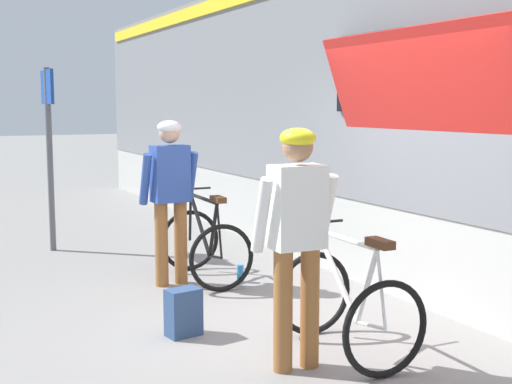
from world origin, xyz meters
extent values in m
plane|color=gray|center=(0.00, 0.00, 0.00)|extent=(80.00, 80.00, 0.00)
cube|color=slate|center=(2.92, 0.59, 2.25)|extent=(3.00, 20.01, 2.70)
cube|color=#B7B7B2|center=(2.92, 0.59, 0.45)|extent=(2.97, 20.01, 0.90)
cube|color=red|center=(1.40, -0.62, 1.80)|extent=(0.61, 3.75, 1.61)
cube|color=black|center=(1.39, 0.84, 2.25)|extent=(0.04, 1.10, 0.80)
cylinder|color=#935B2D|center=(-0.51, -0.81, 0.45)|extent=(0.14, 0.14, 0.90)
cylinder|color=#935B2D|center=(-0.29, -0.81, 0.45)|extent=(0.14, 0.14, 0.90)
cube|color=white|center=(-0.40, -0.81, 1.20)|extent=(0.39, 0.25, 0.60)
cylinder|color=white|center=(-0.66, -0.76, 1.15)|extent=(0.10, 0.26, 0.56)
cylinder|color=white|center=(-0.14, -0.78, 1.15)|extent=(0.10, 0.26, 0.56)
sphere|color=#9E7051|center=(-0.40, -0.81, 1.63)|extent=(0.22, 0.22, 0.22)
ellipsoid|color=yellow|center=(-0.40, -0.81, 1.69)|extent=(0.26, 0.28, 0.14)
cylinder|color=#935B2D|center=(-0.52, 1.85, 0.45)|extent=(0.14, 0.14, 0.90)
cylinder|color=#935B2D|center=(-0.30, 1.85, 0.45)|extent=(0.14, 0.14, 0.90)
cube|color=#2D4C9E|center=(-0.41, 1.85, 1.20)|extent=(0.39, 0.25, 0.60)
cylinder|color=#2D4C9E|center=(-0.67, 1.88, 1.15)|extent=(0.10, 0.26, 0.56)
cylinder|color=#2D4C9E|center=(-0.15, 1.90, 1.15)|extent=(0.10, 0.26, 0.56)
sphere|color=tan|center=(-0.41, 1.85, 1.63)|extent=(0.22, 0.22, 0.22)
ellipsoid|color=white|center=(-0.41, 1.85, 1.69)|extent=(0.26, 0.28, 0.14)
torus|color=black|center=(0.10, -0.22, 0.36)|extent=(0.71, 0.07, 0.71)
torus|color=black|center=(0.07, -1.24, 0.36)|extent=(0.71, 0.07, 0.71)
cylinder|color=white|center=(0.09, -0.58, 0.60)|extent=(0.06, 0.64, 0.63)
cylinder|color=white|center=(0.09, -0.70, 0.91)|extent=(0.07, 0.85, 0.04)
cylinder|color=white|center=(0.08, -1.00, 0.60)|extent=(0.05, 0.28, 0.62)
cylinder|color=white|center=(0.07, -1.06, 0.33)|extent=(0.04, 0.36, 0.08)
cylinder|color=white|center=(0.07, -1.18, 0.63)|extent=(0.03, 0.14, 0.56)
cylinder|color=white|center=(0.10, -0.25, 0.63)|extent=(0.03, 0.08, 0.55)
cylinder|color=black|center=(0.10, -0.27, 0.97)|extent=(0.48, 0.04, 0.02)
cube|color=#4C2D19|center=(0.07, -1.15, 0.96)|extent=(0.11, 0.24, 0.06)
torus|color=black|center=(0.00, 2.36, 0.36)|extent=(0.71, 0.08, 0.71)
torus|color=black|center=(-0.05, 1.34, 0.36)|extent=(0.71, 0.08, 0.71)
cylinder|color=black|center=(-0.02, 2.00, 0.60)|extent=(0.07, 0.65, 0.63)
cylinder|color=black|center=(-0.02, 1.88, 0.91)|extent=(0.08, 0.85, 0.04)
cylinder|color=black|center=(-0.04, 1.58, 0.60)|extent=(0.05, 0.28, 0.62)
cylinder|color=black|center=(-0.04, 1.52, 0.33)|extent=(0.04, 0.36, 0.08)
cylinder|color=black|center=(-0.04, 1.40, 0.63)|extent=(0.03, 0.14, 0.56)
cylinder|color=black|center=(0.00, 2.33, 0.63)|extent=(0.04, 0.08, 0.55)
cylinder|color=black|center=(0.00, 2.31, 0.97)|extent=(0.48, 0.05, 0.02)
cube|color=#4C2D19|center=(-0.04, 1.43, 0.96)|extent=(0.11, 0.24, 0.06)
cube|color=navy|center=(-0.88, 0.24, 0.20)|extent=(0.31, 0.22, 0.40)
cylinder|color=#338CCC|center=(0.29, 1.61, 0.10)|extent=(0.07, 0.07, 0.19)
cylinder|color=#595B60|center=(-1.22, 4.21, 1.20)|extent=(0.08, 0.08, 2.40)
cube|color=#193F99|center=(-1.22, 4.21, 2.15)|extent=(0.04, 0.70, 0.44)
camera|label=1|loc=(-2.84, -4.98, 1.92)|focal=48.03mm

